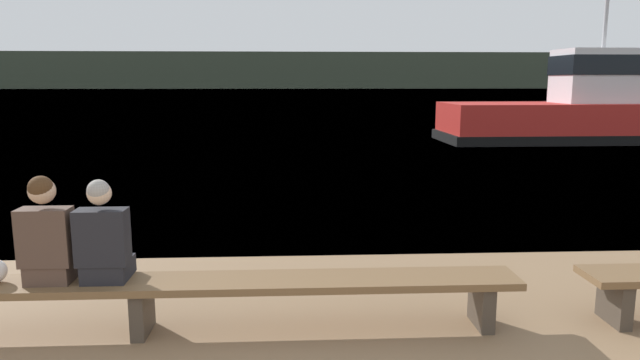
% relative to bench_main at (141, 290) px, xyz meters
% --- Properties ---
extents(water_surface, '(240.00, 240.00, 0.00)m').
position_rel_bench_main_xyz_m(water_surface, '(0.74, 122.16, -0.39)').
color(water_surface, '#386084').
rests_on(water_surface, ground).
extents(far_shoreline, '(600.00, 12.00, 9.55)m').
position_rel_bench_main_xyz_m(far_shoreline, '(0.74, 153.12, 4.38)').
color(far_shoreline, '#384233').
rests_on(far_shoreline, ground).
extents(bench_main, '(6.65, 0.50, 0.48)m').
position_rel_bench_main_xyz_m(bench_main, '(0.00, 0.00, 0.00)').
color(bench_main, brown).
rests_on(bench_main, ground).
extents(person_left, '(0.43, 0.43, 0.94)m').
position_rel_bench_main_xyz_m(person_left, '(-0.77, 0.01, 0.49)').
color(person_left, '#4C382D').
rests_on(person_left, bench_main).
extents(person_right, '(0.43, 0.42, 0.90)m').
position_rel_bench_main_xyz_m(person_right, '(-0.30, 0.01, 0.46)').
color(person_right, black).
rests_on(person_right, bench_main).
extents(tugboat_red, '(11.10, 3.37, 5.74)m').
position_rel_bench_main_xyz_m(tugboat_red, '(12.47, 15.50, 0.64)').
color(tugboat_red, red).
rests_on(tugboat_red, water_surface).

